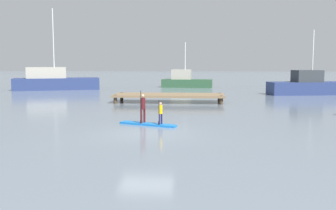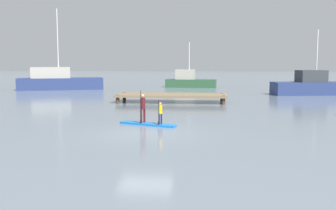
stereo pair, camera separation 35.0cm
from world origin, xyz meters
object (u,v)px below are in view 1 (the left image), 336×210
(paddleboard_near, at_px, (148,124))
(fishing_boat_green_midground, at_px, (186,81))
(paddler_adult, at_px, (143,106))
(paddler_child_solo, at_px, (160,112))
(fishing_boat_white_large, at_px, (309,86))
(motor_boat_small_navy, at_px, (54,81))

(paddleboard_near, distance_m, fishing_boat_green_midground, 30.68)
(paddler_adult, height_order, paddler_child_solo, paddler_adult)
(fishing_boat_white_large, xyz_separation_m, motor_boat_small_navy, (-28.05, 4.77, 0.13))
(paddleboard_near, bearing_deg, fishing_boat_green_midground, 88.18)
(paddleboard_near, xyz_separation_m, paddler_child_solo, (0.68, -0.30, 0.68))
(paddleboard_near, bearing_deg, motor_boat_small_navy, 119.84)
(paddler_child_solo, relative_size, fishing_boat_green_midground, 0.19)
(paddleboard_near, distance_m, paddler_child_solo, 1.01)
(fishing_boat_green_midground, distance_m, motor_boat_small_navy, 16.34)
(paddleboard_near, bearing_deg, fishing_boat_white_large, 56.00)
(fishing_boat_green_midground, bearing_deg, paddler_adult, -92.35)
(paddleboard_near, xyz_separation_m, motor_boat_small_navy, (-14.37, 25.05, 0.96))
(paddler_child_solo, bearing_deg, paddleboard_near, 156.28)
(paddler_child_solo, height_order, fishing_boat_green_midground, fishing_boat_green_midground)
(fishing_boat_white_large, relative_size, fishing_boat_green_midground, 1.27)
(fishing_boat_white_large, bearing_deg, fishing_boat_green_midground, 140.77)
(fishing_boat_white_large, distance_m, motor_boat_small_navy, 28.45)
(paddler_adult, xyz_separation_m, motor_boat_small_navy, (-14.09, 24.94, 0.05))
(paddleboard_near, height_order, fishing_boat_white_large, fishing_boat_white_large)
(paddleboard_near, xyz_separation_m, paddler_adult, (-0.28, 0.11, 0.91))
(paddler_adult, xyz_separation_m, paddler_child_solo, (0.96, -0.41, -0.22))
(paddler_adult, height_order, fishing_boat_white_large, fishing_boat_white_large)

